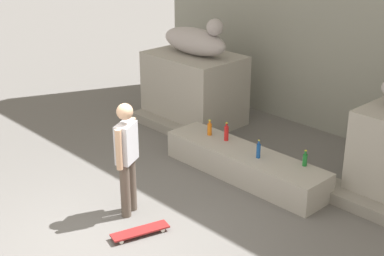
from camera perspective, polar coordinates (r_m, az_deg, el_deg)
name	(u,v)px	position (r m, az deg, el deg)	size (l,w,h in m)	color
ground_plane	(101,244)	(7.50, -9.37, -11.75)	(40.00, 40.00, 0.00)	#605E5B
pedestal_left	(194,88)	(11.18, 0.25, 4.13)	(1.83, 1.31, 1.41)	#A39E93
statue_reclining_left	(196,40)	(10.90, 0.39, 9.03)	(1.60, 0.57, 0.78)	#AEA5A5
ledge_block	(244,164)	(9.03, 5.42, -3.71)	(2.95, 0.72, 0.46)	#A39E93
skater	(127,154)	(7.72, -6.74, -2.73)	(0.34, 0.49, 1.67)	brown
skateboard	(140,231)	(7.58, -5.36, -10.53)	(0.41, 0.82, 0.08)	maroon
bottle_orange	(210,129)	(9.48, 1.83, -0.09)	(0.08, 0.08, 0.27)	orange
bottle_green	(305,160)	(8.54, 11.57, -3.20)	(0.07, 0.07, 0.26)	#1E722D
bottle_red	(226,133)	(9.27, 3.57, -0.51)	(0.08, 0.08, 0.32)	red
bottle_blue	(258,150)	(8.68, 6.87, -2.31)	(0.07, 0.07, 0.30)	#194C99
stair_step	(264,162)	(9.44, 7.39, -3.55)	(6.62, 0.50, 0.18)	gray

